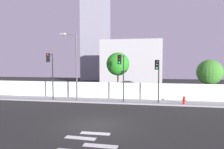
{
  "coord_description": "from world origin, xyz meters",
  "views": [
    {
      "loc": [
        3.34,
        -12.94,
        4.23
      ],
      "look_at": [
        0.02,
        6.5,
        3.04
      ],
      "focal_mm": 32.16,
      "sensor_mm": 36.0,
      "label": 1
    }
  ],
  "objects_px": {
    "traffic_light_center": "(158,72)",
    "fire_hydrant": "(184,100)",
    "traffic_light_left": "(50,66)",
    "traffic_light_right": "(121,68)",
    "street_lamp_curbside": "(75,62)",
    "roadside_tree_leftmost": "(118,64)",
    "roadside_tree_midleft": "(210,72)"
  },
  "relations": [
    {
      "from": "traffic_light_center",
      "to": "fire_hydrant",
      "type": "height_order",
      "value": "traffic_light_center"
    },
    {
      "from": "street_lamp_curbside",
      "to": "traffic_light_center",
      "type": "bearing_deg",
      "value": -4.94
    },
    {
      "from": "street_lamp_curbside",
      "to": "traffic_light_left",
      "type": "bearing_deg",
      "value": -168.13
    },
    {
      "from": "traffic_light_right",
      "to": "roadside_tree_leftmost",
      "type": "xyz_separation_m",
      "value": [
        -0.86,
        3.61,
        0.36
      ]
    },
    {
      "from": "fire_hydrant",
      "to": "roadside_tree_leftmost",
      "type": "distance_m",
      "value": 8.29
    },
    {
      "from": "traffic_light_center",
      "to": "traffic_light_right",
      "type": "bearing_deg",
      "value": 179.74
    },
    {
      "from": "traffic_light_center",
      "to": "traffic_light_right",
      "type": "distance_m",
      "value": 3.51
    },
    {
      "from": "roadside_tree_midleft",
      "to": "fire_hydrant",
      "type": "bearing_deg",
      "value": -138.05
    },
    {
      "from": "fire_hydrant",
      "to": "roadside_tree_leftmost",
      "type": "xyz_separation_m",
      "value": [
        -6.99,
        2.79,
        3.48
      ]
    },
    {
      "from": "fire_hydrant",
      "to": "roadside_tree_leftmost",
      "type": "height_order",
      "value": "roadside_tree_leftmost"
    },
    {
      "from": "traffic_light_left",
      "to": "roadside_tree_leftmost",
      "type": "height_order",
      "value": "roadside_tree_leftmost"
    },
    {
      "from": "traffic_light_center",
      "to": "street_lamp_curbside",
      "type": "relative_size",
      "value": 0.62
    },
    {
      "from": "roadside_tree_leftmost",
      "to": "roadside_tree_midleft",
      "type": "bearing_deg",
      "value": 0.0
    },
    {
      "from": "traffic_light_left",
      "to": "traffic_light_right",
      "type": "height_order",
      "value": "traffic_light_left"
    },
    {
      "from": "street_lamp_curbside",
      "to": "fire_hydrant",
      "type": "distance_m",
      "value": 11.84
    },
    {
      "from": "traffic_light_center",
      "to": "fire_hydrant",
      "type": "relative_size",
      "value": 5.72
    },
    {
      "from": "traffic_light_left",
      "to": "traffic_light_center",
      "type": "distance_m",
      "value": 11.12
    },
    {
      "from": "traffic_light_left",
      "to": "fire_hydrant",
      "type": "relative_size",
      "value": 6.67
    },
    {
      "from": "roadside_tree_leftmost",
      "to": "roadside_tree_midleft",
      "type": "relative_size",
      "value": 1.19
    },
    {
      "from": "traffic_light_left",
      "to": "traffic_light_right",
      "type": "bearing_deg",
      "value": -1.48
    },
    {
      "from": "street_lamp_curbside",
      "to": "roadside_tree_leftmost",
      "type": "bearing_deg",
      "value": 34.29
    },
    {
      "from": "fire_hydrant",
      "to": "roadside_tree_leftmost",
      "type": "relative_size",
      "value": 0.14
    },
    {
      "from": "traffic_light_left",
      "to": "traffic_light_right",
      "type": "relative_size",
      "value": 1.05
    },
    {
      "from": "street_lamp_curbside",
      "to": "traffic_light_right",
      "type": "bearing_deg",
      "value": -8.11
    },
    {
      "from": "traffic_light_right",
      "to": "fire_hydrant",
      "type": "distance_m",
      "value": 6.93
    },
    {
      "from": "street_lamp_curbside",
      "to": "fire_hydrant",
      "type": "bearing_deg",
      "value": 0.5
    },
    {
      "from": "fire_hydrant",
      "to": "traffic_light_right",
      "type": "bearing_deg",
      "value": -172.34
    },
    {
      "from": "traffic_light_center",
      "to": "fire_hydrant",
      "type": "bearing_deg",
      "value": 17.72
    },
    {
      "from": "traffic_light_center",
      "to": "roadside_tree_midleft",
      "type": "height_order",
      "value": "roadside_tree_midleft"
    },
    {
      "from": "traffic_light_right",
      "to": "street_lamp_curbside",
      "type": "distance_m",
      "value": 5.19
    },
    {
      "from": "street_lamp_curbside",
      "to": "roadside_tree_midleft",
      "type": "distance_m",
      "value": 14.66
    },
    {
      "from": "traffic_light_left",
      "to": "fire_hydrant",
      "type": "bearing_deg",
      "value": 2.62
    }
  ]
}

